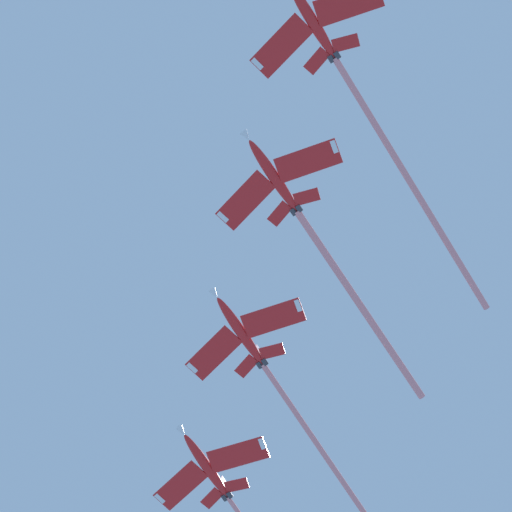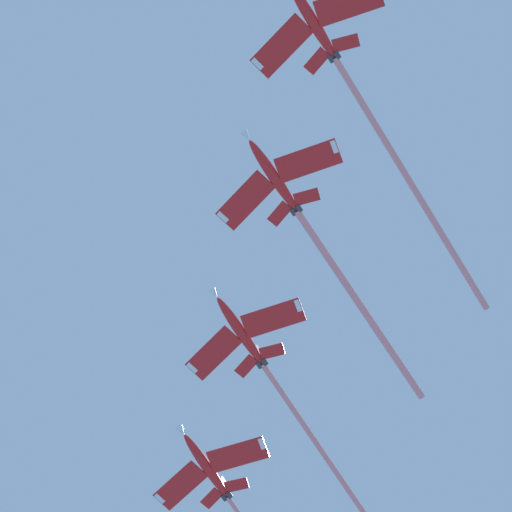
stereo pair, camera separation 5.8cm
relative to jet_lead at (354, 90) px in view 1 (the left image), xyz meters
name	(u,v)px [view 1 (the left image)]	position (x,y,z in m)	size (l,w,h in m)	color
jet_lead	(354,90)	(0.00, 0.00, 0.00)	(38.12, 41.04, 14.04)	red
jet_second	(311,231)	(-20.59, -0.21, -3.27)	(32.64, 35.96, 11.12)	red
jet_third	(268,371)	(-42.77, -0.43, -6.38)	(32.49, 35.60, 11.97)	red
jet_fourth	(231,501)	(-64.99, -0.17, -9.59)	(35.44, 38.24, 11.56)	red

